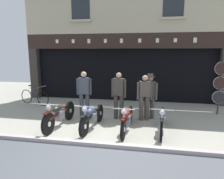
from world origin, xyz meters
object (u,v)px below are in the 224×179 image
object	(u,v)px
motorcycle_center_right	(162,119)
salesman_left	(84,92)
assistant_far_right	(150,94)
advert_board_near	(75,67)
advert_board_far	(56,65)
shopkeeper_center	(119,94)
motorcycle_center	(127,118)
leaning_bicycle	(34,97)
tyre_sign_pole	(220,83)
motorcycle_center_left	(92,116)
motorcycle_left	(59,114)
salesman_right	(145,96)

from	to	relation	value
motorcycle_center_right	salesman_left	bearing A→B (deg)	-16.81
assistant_far_right	advert_board_near	world-z (taller)	advert_board_near
advert_board_far	shopkeeper_center	bearing A→B (deg)	-38.55
advert_board_far	motorcycle_center	bearing A→B (deg)	-44.23
motorcycle_center	advert_board_near	bearing A→B (deg)	-49.83
salesman_left	leaning_bicycle	world-z (taller)	salesman_left
motorcycle_center	advert_board_far	size ratio (longest dim) A/B	2.09
advert_board_far	assistant_far_right	bearing A→B (deg)	-29.00
motorcycle_center_right	advert_board_near	distance (m)	6.00
tyre_sign_pole	leaning_bicycle	bearing A→B (deg)	179.04
assistant_far_right	advert_board_far	xyz separation A→B (m)	(-4.92, 2.73, 0.82)
motorcycle_center_left	tyre_sign_pole	xyz separation A→B (m)	(4.47, 2.38, 0.82)
motorcycle_left	salesman_right	size ratio (longest dim) A/B	1.29
motorcycle_center_right	salesman_left	distance (m)	3.06
advert_board_far	leaning_bicycle	distance (m)	2.17
salesman_left	motorcycle_center_left	bearing A→B (deg)	107.99
motorcycle_center	leaning_bicycle	world-z (taller)	leaning_bicycle
advert_board_near	motorcycle_left	bearing A→B (deg)	-77.16
shopkeeper_center	advert_board_near	world-z (taller)	advert_board_near
motorcycle_left	motorcycle_center_left	distance (m)	1.11
salesman_left	salesman_right	bearing A→B (deg)	169.31
leaning_bicycle	motorcycle_center_left	bearing A→B (deg)	70.23
shopkeeper_center	tyre_sign_pole	xyz separation A→B (m)	(3.78, 1.27, 0.29)
motorcycle_center_right	advert_board_far	world-z (taller)	advert_board_far
salesman_right	motorcycle_left	bearing A→B (deg)	9.57
salesman_left	shopkeeper_center	size ratio (longest dim) A/B	1.00
assistant_far_right	motorcycle_center	bearing A→B (deg)	75.52
salesman_left	advert_board_near	bearing A→B (deg)	-74.91
motorcycle_center_left	shopkeeper_center	size ratio (longest dim) A/B	1.15
motorcycle_center_right	motorcycle_left	bearing A→B (deg)	5.91
tyre_sign_pole	motorcycle_center	bearing A→B (deg)	-144.77
shopkeeper_center	advert_board_near	size ratio (longest dim) A/B	1.57
motorcycle_center_right	leaning_bicycle	xyz separation A→B (m)	(-5.70, 2.42, -0.05)
motorcycle_left	motorcycle_center_right	xyz separation A→B (m)	(3.29, 0.11, -0.02)
motorcycle_center_right	leaning_bicycle	bearing A→B (deg)	-19.03
motorcycle_left	salesman_left	world-z (taller)	salesman_left
motorcycle_center_left	leaning_bicycle	world-z (taller)	leaning_bicycle
motorcycle_center_left	salesman_right	xyz separation A→B (m)	(1.62, 1.15, 0.49)
motorcycle_center_right	leaning_bicycle	world-z (taller)	leaning_bicycle
shopkeeper_center	assistant_far_right	bearing A→B (deg)	-153.19
salesman_right	advert_board_near	bearing A→B (deg)	-52.85
motorcycle_left	assistant_far_right	xyz separation A→B (m)	(2.91, 1.44, 0.49)
salesman_left	motorcycle_left	bearing A→B (deg)	57.40
salesman_right	advert_board_far	size ratio (longest dim) A/B	1.70
salesman_right	advert_board_near	size ratio (longest dim) A/B	1.50
motorcycle_center_left	leaning_bicycle	xyz separation A→B (m)	(-3.52, 2.52, -0.05)
motorcycle_center_left	advert_board_near	distance (m)	4.79
salesman_left	assistant_far_right	size ratio (longest dim) A/B	1.04
motorcycle_center_left	advert_board_near	bearing A→B (deg)	-58.25
salesman_right	advert_board_near	xyz separation A→B (m)	(-3.68, 3.00, 0.74)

